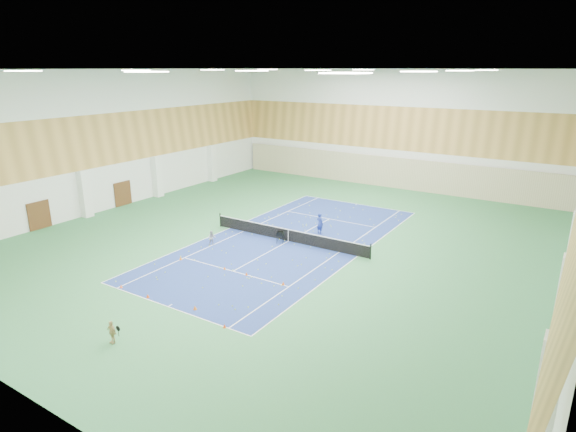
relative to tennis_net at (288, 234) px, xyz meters
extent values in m
plane|color=#317242|center=(0.00, 0.00, -0.55)|extent=(40.00, 40.00, 0.00)
cube|color=navy|center=(0.00, 0.00, -0.55)|extent=(10.97, 23.77, 0.01)
cube|color=#C6B793|center=(0.00, 19.75, 1.05)|extent=(35.40, 0.16, 3.20)
cube|color=#593319|center=(-17.92, -8.00, 0.55)|extent=(0.08, 1.80, 2.20)
cube|color=#593319|center=(-17.92, 0.00, 0.55)|extent=(0.08, 1.80, 2.20)
imported|color=#203595|center=(1.13, 2.68, 0.28)|extent=(0.70, 0.56, 1.66)
imported|color=#999AA2|center=(-4.19, -3.53, -0.02)|extent=(0.65, 0.64, 1.06)
imported|color=tan|center=(0.44, -15.73, 0.01)|extent=(0.68, 0.32, 1.12)
cone|color=orange|center=(-4.09, -6.78, -0.43)|extent=(0.21, 0.21, 0.23)
cone|color=#FF640D|center=(-0.63, -6.45, -0.46)|extent=(0.17, 0.17, 0.19)
cone|color=#DF4D0B|center=(1.06, -6.42, -0.45)|extent=(0.18, 0.18, 0.20)
cone|color=#F2600C|center=(3.69, -6.36, -0.45)|extent=(0.19, 0.19, 0.21)
cone|color=#FA4A0D|center=(-3.96, -11.68, -0.45)|extent=(0.17, 0.17, 0.19)
cone|color=#D5470B|center=(-1.70, -11.72, -0.44)|extent=(0.20, 0.20, 0.22)
cone|color=orange|center=(1.43, -11.34, -0.43)|extent=(0.21, 0.21, 0.24)
cone|color=#E73C0C|center=(3.90, -11.93, -0.45)|extent=(0.17, 0.17, 0.19)
camera|label=1|loc=(17.64, -27.75, 11.55)|focal=30.00mm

